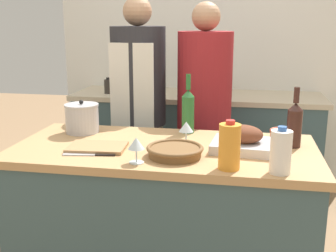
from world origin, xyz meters
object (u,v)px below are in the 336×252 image
Objects in this scene: milk_jug at (281,152)px; wine_bottle_dark at (188,110)px; wicker_basket at (175,151)px; stand_mixer at (210,77)px; knife_chef at (91,155)px; condiment_bottle_extra at (183,85)px; person_cook_aproned at (139,108)px; roasting_pan at (243,141)px; stock_pot at (82,118)px; person_cook_guest at (204,112)px; cutting_board at (97,147)px; wine_bottle_green at (295,124)px; juice_jug at (230,146)px; condiment_bottle_short at (108,86)px; wine_glass_left at (136,144)px; condiment_bottle_tall at (144,82)px; mixing_bowl at (282,133)px; wine_glass_right at (186,128)px.

wine_bottle_dark is (-0.47, 0.58, 0.04)m from milk_jug.
wicker_basket is 1.69m from stand_mixer.
knife_chef is at bearing -128.56° from wine_bottle_dark.
person_cook_aproned reaches higher than condiment_bottle_extra.
roasting_pan is at bearing 117.90° from milk_jug.
stock_pot is 0.95× the size of milk_jug.
person_cook_guest is (0.64, 0.61, -0.07)m from stock_pot.
stand_mixer is at bearing 75.54° from cutting_board.
person_cook_aproned is at bearing 90.80° from knife_chef.
wine_bottle_green is at bearing -3.72° from stock_pot.
milk_jug is at bearing -24.34° from stock_pot.
stock_pot is 0.97m from juice_jug.
wine_bottle_dark reaches higher than condiment_bottle_short.
wine_glass_left reaches higher than cutting_board.
stand_mixer reaches higher than wine_glass_left.
juice_jug is 0.65× the size of wine_bottle_dark.
stock_pot is at bearing 168.43° from roasting_pan.
knife_chef is 1.09m from person_cook_guest.
wine_bottle_dark is at bearing 128.76° from milk_jug.
person_cook_guest reaches higher than roasting_pan.
wine_bottle_dark is 2.02× the size of condiment_bottle_tall.
knife_chef is at bearing -172.26° from wicker_basket.
condiment_bottle_extra is (-0.71, 1.18, 0.06)m from mixing_bowl.
mixing_bowl is 0.40× the size of stand_mixer.
condiment_bottle_extra reaches higher than cutting_board.
knife_chef is at bearing -96.82° from condiment_bottle_extra.
condiment_bottle_tall is at bearing 179.95° from stand_mixer.
wicker_basket is 1.60m from condiment_bottle_extra.
cutting_board is 1.69m from stand_mixer.
condiment_bottle_extra is (-0.45, 1.71, -0.01)m from juice_jug.
wicker_basket is 0.81× the size of wine_bottle_dark.
roasting_pan is at bearing -79.24° from stand_mixer.
condiment_bottle_tall is (-0.55, 1.24, -0.04)m from wine_bottle_dark.
condiment_bottle_extra is at bearing 72.92° from person_cook_aproned.
wine_bottle_green is at bearing 12.74° from cutting_board.
wine_glass_right reaches higher than knife_chef.
cutting_board is at bearing -84.61° from condiment_bottle_tall.
roasting_pan is at bearing 16.49° from knife_chef.
wine_glass_left is at bearing -75.90° from person_cook_aproned.
person_cook_aproned reaches higher than juice_jug.
milk_jug is at bearing -68.90° from condiment_bottle_extra.
wine_bottle_green is at bearing 76.74° from milk_jug.
knife_chef is at bearing -103.47° from stand_mixer.
person_cook_guest is at bearing 127.20° from wine_bottle_green.
wine_bottle_green is 0.19× the size of person_cook_guest.
knife_chef is (0.20, -0.39, -0.08)m from stock_pot.
juice_jug is 0.71× the size of wine_bottle_green.
mixing_bowl is (0.92, 0.36, 0.02)m from cutting_board.
condiment_bottle_tall is (-0.15, 1.63, 0.09)m from cutting_board.
stock_pot reaches higher than cutting_board.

